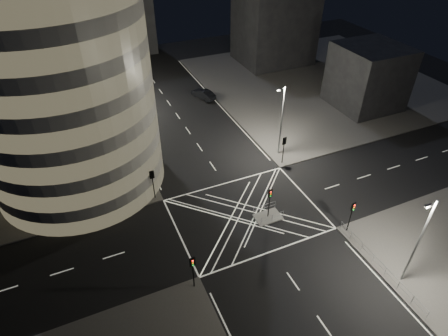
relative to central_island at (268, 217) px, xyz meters
name	(u,v)px	position (x,y,z in m)	size (l,w,h in m)	color
ground	(246,214)	(-2.00, 1.50, -0.07)	(120.00, 120.00, 0.00)	black
sidewalk_far_right	(319,81)	(27.00, 28.50, 0.00)	(42.00, 42.00, 0.15)	#4B4846
central_island	(268,217)	(0.00, 0.00, 0.00)	(3.00, 2.00, 0.15)	slate
office_tower_curved	(12,78)	(-22.74, 20.24, 12.58)	(30.00, 29.00, 27.20)	gray
office_block_rear	(8,34)	(-24.00, 43.50, 11.07)	(24.00, 16.00, 22.00)	gray
building_right_far	(274,24)	(24.00, 41.50, 7.58)	(14.00, 12.00, 15.00)	black
building_right_near	(368,77)	(28.00, 17.50, 5.08)	(10.00, 10.00, 10.00)	black
building_far_end	(107,11)	(-6.00, 59.50, 8.93)	(18.00, 8.00, 18.00)	black
tree_a	(132,161)	(-12.50, 10.50, 4.44)	(4.19, 4.19, 6.78)	black
tree_b	(121,137)	(-12.50, 16.50, 4.32)	(4.05, 4.05, 6.58)	black
tree_c	(113,116)	(-12.50, 22.50, 4.30)	(4.32, 4.32, 6.72)	black
tree_d	(105,95)	(-12.50, 28.50, 4.86)	(4.73, 4.73, 7.52)	black
tree_e	(99,85)	(-12.50, 34.50, 3.98)	(3.85, 3.85, 6.13)	black
traffic_signal_fl	(153,179)	(-10.80, 8.30, 2.84)	(0.55, 0.22, 4.00)	black
traffic_signal_nl	(193,267)	(-10.80, -5.30, 2.84)	(0.55, 0.22, 4.00)	black
traffic_signal_fr	(284,145)	(6.80, 8.30, 2.84)	(0.55, 0.22, 4.00)	black
traffic_signal_nr	(352,212)	(6.80, -5.30, 2.84)	(0.55, 0.22, 4.00)	black
traffic_signal_island	(270,198)	(0.00, 0.00, 2.84)	(0.55, 0.22, 4.00)	black
street_lamp_left_near	(134,139)	(-11.44, 13.50, 5.47)	(1.25, 0.25, 10.00)	slate
street_lamp_left_far	(108,82)	(-11.44, 31.50, 5.47)	(1.25, 0.25, 10.00)	slate
street_lamp_right_far	(281,119)	(7.44, 10.50, 5.47)	(1.25, 0.25, 10.00)	slate
street_lamp_right_near	(419,240)	(7.44, -12.50, 5.47)	(1.25, 0.25, 10.00)	slate
railing_near_right	(379,265)	(6.30, -10.65, 0.62)	(0.06, 11.70, 1.10)	slate
railing_island_south	(272,218)	(0.00, -0.90, 0.62)	(2.80, 0.06, 1.10)	slate
railing_island_north	(264,208)	(0.00, 0.90, 0.62)	(2.80, 0.06, 1.10)	slate
sedan	(204,94)	(4.19, 30.75, 0.73)	(1.71, 4.89, 1.61)	black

